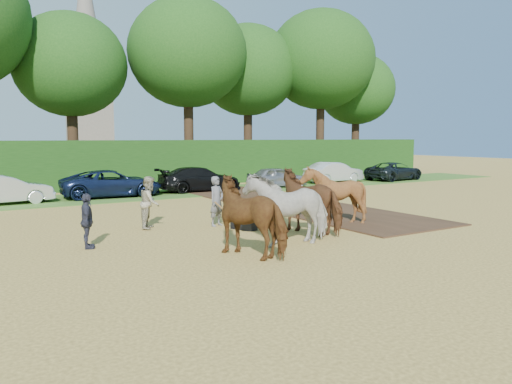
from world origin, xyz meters
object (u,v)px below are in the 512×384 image
(spectator_far, at_px, (87,221))
(church, at_px, (87,55))
(plough_team, at_px, (298,204))
(parked_cars, at_px, (203,180))
(spectator_near, at_px, (150,202))

(spectator_far, bearing_deg, church, -0.80)
(plough_team, xyz_separation_m, parked_cars, (3.26, 13.63, -0.36))
(plough_team, distance_m, parked_cars, 14.02)
(parked_cars, bearing_deg, spectator_far, -128.50)
(parked_cars, bearing_deg, spectator_near, -124.87)
(spectator_near, height_order, spectator_far, spectator_near)
(plough_team, relative_size, church, 0.27)
(plough_team, height_order, church, church)
(spectator_near, xyz_separation_m, church, (10.36, 50.85, 12.81))
(plough_team, relative_size, parked_cars, 0.20)
(parked_cars, relative_size, church, 1.33)
(spectator_far, distance_m, church, 56.08)
(plough_team, bearing_deg, church, 82.86)
(spectator_near, bearing_deg, spectator_far, 159.93)
(church, bearing_deg, parked_cars, -95.01)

